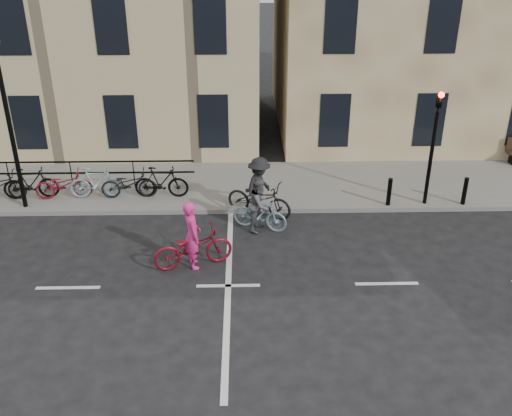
{
  "coord_description": "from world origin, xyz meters",
  "views": [
    {
      "loc": [
        0.42,
        -11.97,
        8.07
      ],
      "look_at": [
        0.75,
        2.17,
        1.1
      ],
      "focal_mm": 40.0,
      "sensor_mm": 36.0,
      "label": 1
    }
  ],
  "objects_px": {
    "cyclist_grey": "(260,209)",
    "cyclist_dark": "(259,193)",
    "cyclist_pink": "(193,244)",
    "lamp_post": "(5,103)",
    "traffic_light": "(434,134)"
  },
  "relations": [
    {
      "from": "traffic_light",
      "to": "cyclist_dark",
      "type": "height_order",
      "value": "traffic_light"
    },
    {
      "from": "cyclist_grey",
      "to": "cyclist_dark",
      "type": "distance_m",
      "value": 0.91
    },
    {
      "from": "traffic_light",
      "to": "cyclist_grey",
      "type": "relative_size",
      "value": 2.24
    },
    {
      "from": "lamp_post",
      "to": "traffic_light",
      "type": "bearing_deg",
      "value": -0.27
    },
    {
      "from": "cyclist_dark",
      "to": "traffic_light",
      "type": "bearing_deg",
      "value": -57.76
    },
    {
      "from": "cyclist_grey",
      "to": "cyclist_dark",
      "type": "height_order",
      "value": "cyclist_dark"
    },
    {
      "from": "cyclist_grey",
      "to": "cyclist_pink",
      "type": "bearing_deg",
      "value": 160.94
    },
    {
      "from": "lamp_post",
      "to": "cyclist_grey",
      "type": "relative_size",
      "value": 3.04
    },
    {
      "from": "cyclist_pink",
      "to": "cyclist_grey",
      "type": "bearing_deg",
      "value": -59.32
    },
    {
      "from": "traffic_light",
      "to": "cyclist_pink",
      "type": "relative_size",
      "value": 1.76
    },
    {
      "from": "lamp_post",
      "to": "cyclist_grey",
      "type": "bearing_deg",
      "value": -10.81
    },
    {
      "from": "lamp_post",
      "to": "cyclist_grey",
      "type": "height_order",
      "value": "lamp_post"
    },
    {
      "from": "cyclist_pink",
      "to": "lamp_post",
      "type": "bearing_deg",
      "value": 41.12
    },
    {
      "from": "traffic_light",
      "to": "cyclist_dark",
      "type": "distance_m",
      "value": 5.6
    },
    {
      "from": "cyclist_pink",
      "to": "cyclist_dark",
      "type": "relative_size",
      "value": 0.99
    }
  ]
}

